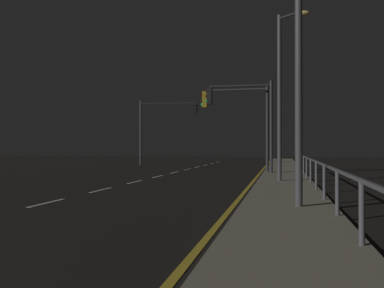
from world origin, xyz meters
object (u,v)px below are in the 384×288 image
object	(u,v)px
street_lamp_far_end	(284,81)
traffic_light_far_right	(242,108)
street_lamp_corner	(290,16)
traffic_light_near_right	(165,119)
traffic_light_mid_right	(237,111)

from	to	relation	value
street_lamp_far_end	traffic_light_far_right	bearing A→B (deg)	110.20
street_lamp_corner	street_lamp_far_end	world-z (taller)	street_lamp_corner
traffic_light_near_right	street_lamp_far_end	xyz separation A→B (m)	(10.16, -19.51, 0.36)
traffic_light_mid_right	street_lamp_corner	xyz separation A→B (m)	(2.75, -15.40, 1.10)
traffic_light_mid_right	traffic_light_far_right	bearing A→B (deg)	-61.74
traffic_light_far_right	street_lamp_far_end	world-z (taller)	street_lamp_far_end
traffic_light_near_right	street_lamp_far_end	size ratio (longest dim) A/B	0.80
traffic_light_near_right	traffic_light_far_right	world-z (taller)	traffic_light_near_right
street_lamp_corner	street_lamp_far_end	bearing A→B (deg)	90.75
traffic_light_near_right	traffic_light_far_right	xyz separation A→B (m)	(7.84, -13.20, -0.26)
traffic_light_mid_right	traffic_light_far_right	world-z (taller)	traffic_light_far_right
traffic_light_far_right	street_lamp_far_end	xyz separation A→B (m)	(2.32, -6.31, 0.62)
traffic_light_mid_right	traffic_light_far_right	xyz separation A→B (m)	(0.32, -0.60, 0.09)
traffic_light_near_right	street_lamp_corner	distance (m)	29.84
street_lamp_corner	street_lamp_far_end	distance (m)	8.50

